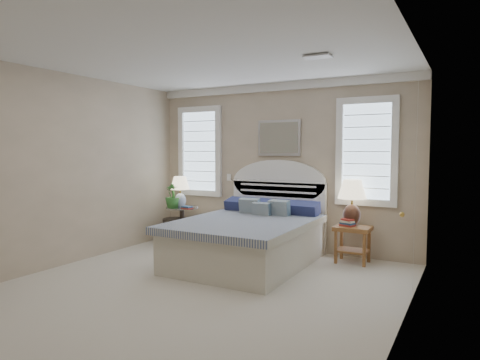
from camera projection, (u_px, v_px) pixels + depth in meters
The scene contains 21 objects.
floor at pixel (192, 292), 4.91m from camera, with size 4.50×5.00×0.01m, color beige.
ceiling at pixel (190, 52), 4.72m from camera, with size 4.50×5.00×0.01m, color silver.
wall_back at pixel (280, 167), 7.00m from camera, with size 4.50×0.02×2.70m, color tan.
wall_left at pixel (57, 170), 5.89m from camera, with size 0.02×5.00×2.70m, color tan.
wall_right at pixel (402, 181), 3.73m from camera, with size 0.02×5.00×2.70m, color tan.
crown_molding at pixel (279, 87), 6.87m from camera, with size 4.50×0.08×0.12m, color white.
hvac_vent at pixel (318, 57), 4.84m from camera, with size 0.30×0.20×0.02m, color #B2B2B2.
switch_plate at pixel (229, 177), 7.45m from camera, with size 0.08×0.01×0.12m, color white.
window_left at pixel (200, 151), 7.71m from camera, with size 0.90×0.06×1.60m, color silver.
window_right at pixel (367, 152), 6.29m from camera, with size 0.90×0.06×1.60m, color silver.
painting at pixel (279, 138), 6.93m from camera, with size 0.74×0.04×0.58m, color silver.
closet_door at pixel (416, 188), 4.80m from camera, with size 0.02×1.80×2.40m, color silver.
bed at pixel (250, 236), 6.15m from camera, with size 1.72×2.28×1.47m.
side_table_left at pixel (182, 221), 7.46m from camera, with size 0.56×0.56×0.63m.
nightstand_right at pixel (353, 236), 6.14m from camera, with size 0.50×0.40×0.53m.
floor_pot at pixel (176, 231), 7.50m from camera, with size 0.47×0.47×0.42m, color black.
lamp_left at pixel (180, 188), 7.38m from camera, with size 0.43×0.43×0.54m.
lamp_right at pixel (352, 197), 6.21m from camera, with size 0.48×0.48×0.67m.
potted_plant at pixel (172, 195), 7.31m from camera, with size 0.25×0.25×0.45m, color #2E712D.
books_left at pixel (187, 208), 7.21m from camera, with size 0.20×0.16×0.05m.
books_right at pixel (347, 223), 6.14m from camera, with size 0.23×0.20×0.11m.
Camera 1 is at (2.79, -3.95, 1.62)m, focal length 32.00 mm.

